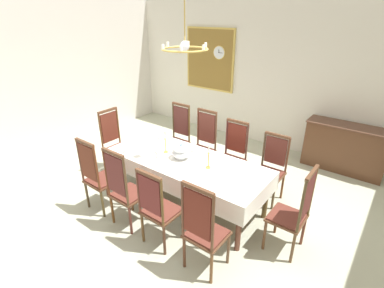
{
  "coord_description": "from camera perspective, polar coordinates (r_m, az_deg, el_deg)",
  "views": [
    {
      "loc": [
        2.39,
        -2.87,
        2.78
      ],
      "look_at": [
        0.05,
        0.2,
        1.0
      ],
      "focal_mm": 27.06,
      "sensor_mm": 36.0,
      "label": 1
    }
  ],
  "objects": [
    {
      "name": "ground",
      "position": [
        4.67,
        -1.97,
        -12.17
      ],
      "size": [
        7.21,
        6.04,
        0.04
      ],
      "primitive_type": "cube",
      "color": "#B5B9A0"
    },
    {
      "name": "back_wall",
      "position": [
        6.52,
        15.49,
        12.69
      ],
      "size": [
        7.21,
        0.08,
        3.03
      ],
      "primitive_type": "cube",
      "color": "silver",
      "rests_on": "ground"
    },
    {
      "name": "left_wall",
      "position": [
        6.8,
        -27.29,
        11.35
      ],
      "size": [
        0.08,
        6.04,
        3.03
      ],
      "primitive_type": "cube",
      "color": "silver",
      "rests_on": "ground"
    },
    {
      "name": "dining_table",
      "position": [
        4.36,
        -1.18,
        -4.01
      ],
      "size": [
        2.49,
        1.0,
        0.76
      ],
      "color": "brown",
      "rests_on": "ground"
    },
    {
      "name": "tablecloth",
      "position": [
        4.35,
        -1.19,
        -3.88
      ],
      "size": [
        2.51,
        1.02,
        0.29
      ],
      "color": "white",
      "rests_on": "dining_table"
    },
    {
      "name": "chair_south_a",
      "position": [
        4.49,
        -18.12,
        -5.88
      ],
      "size": [
        0.44,
        0.42,
        1.18
      ],
      "color": "#5A2E1F",
      "rests_on": "ground"
    },
    {
      "name": "chair_north_a",
      "position": [
        5.57,
        -2.89,
        1.63
      ],
      "size": [
        0.44,
        0.42,
        1.21
      ],
      "rotation": [
        0.0,
        0.0,
        3.14
      ],
      "color": "#523622",
      "rests_on": "ground"
    },
    {
      "name": "chair_south_b",
      "position": [
        4.06,
        -13.15,
        -8.57
      ],
      "size": [
        0.44,
        0.42,
        1.2
      ],
      "color": "brown",
      "rests_on": "ground"
    },
    {
      "name": "chair_north_b",
      "position": [
        5.23,
        2.13,
        0.05
      ],
      "size": [
        0.44,
        0.42,
        1.21
      ],
      "rotation": [
        0.0,
        0.0,
        3.14
      ],
      "color": "brown",
      "rests_on": "ground"
    },
    {
      "name": "chair_south_c",
      "position": [
        3.7,
        -6.71,
        -12.29
      ],
      "size": [
        0.44,
        0.42,
        1.11
      ],
      "color": "#53381E",
      "rests_on": "ground"
    },
    {
      "name": "chair_north_c",
      "position": [
        4.95,
        7.91,
        -1.99
      ],
      "size": [
        0.44,
        0.42,
        1.15
      ],
      "rotation": [
        0.0,
        0.0,
        3.14
      ],
      "color": "#5E2D1C",
      "rests_on": "ground"
    },
    {
      "name": "chair_south_d",
      "position": [
        3.33,
        2.27,
        -16.36
      ],
      "size": [
        0.44,
        0.42,
        1.21
      ],
      "color": "#523719",
      "rests_on": "ground"
    },
    {
      "name": "chair_north_d",
      "position": [
        4.7,
        15.22,
        -4.5
      ],
      "size": [
        0.44,
        0.42,
        1.08
      ],
      "rotation": [
        0.0,
        0.0,
        3.14
      ],
      "color": "brown",
      "rests_on": "ground"
    },
    {
      "name": "chair_head_west",
      "position": [
        5.48,
        -14.87,
        0.34
      ],
      "size": [
        0.42,
        0.44,
        1.2
      ],
      "rotation": [
        0.0,
        0.0,
        -1.57
      ],
      "color": "#512F1B",
      "rests_on": "ground"
    },
    {
      "name": "chair_head_east",
      "position": [
        3.77,
        19.44,
        -12.43
      ],
      "size": [
        0.42,
        0.44,
        1.19
      ],
      "rotation": [
        0.0,
        0.0,
        1.57
      ],
      "color": "brown",
      "rests_on": "ground"
    },
    {
      "name": "soup_tureen",
      "position": [
        4.32,
        -2.15,
        -1.48
      ],
      "size": [
        0.29,
        0.29,
        0.23
      ],
      "color": "silver",
      "rests_on": "tablecloth"
    },
    {
      "name": "candlestick_west",
      "position": [
        4.49,
        -5.23,
        -0.06
      ],
      "size": [
        0.07,
        0.07,
        0.35
      ],
      "color": "gold",
      "rests_on": "tablecloth"
    },
    {
      "name": "candlestick_east",
      "position": [
        4.05,
        3.26,
        -2.98
      ],
      "size": [
        0.07,
        0.07,
        0.35
      ],
      "color": "gold",
      "rests_on": "tablecloth"
    },
    {
      "name": "bowl_near_left",
      "position": [
        5.05,
        -5.76,
        1.32
      ],
      "size": [
        0.18,
        0.18,
        0.04
      ],
      "color": "silver",
      "rests_on": "tablecloth"
    },
    {
      "name": "bowl_near_right",
      "position": [
        4.56,
        1.09,
        -1.19
      ],
      "size": [
        0.19,
        0.19,
        0.04
      ],
      "color": "silver",
      "rests_on": "tablecloth"
    },
    {
      "name": "spoon_primary",
      "position": [
        5.16,
        -6.59,
        1.59
      ],
      "size": [
        0.05,
        0.18,
        0.01
      ],
      "rotation": [
        0.0,
        0.0,
        0.21
      ],
      "color": "gold",
      "rests_on": "tablecloth"
    },
    {
      "name": "spoon_secondary",
      "position": [
        4.66,
        -0.03,
        -0.85
      ],
      "size": [
        0.05,
        0.18,
        0.01
      ],
      "rotation": [
        0.0,
        0.0,
        0.22
      ],
      "color": "gold",
      "rests_on": "tablecloth"
    },
    {
      "name": "sideboard",
      "position": [
        6.12,
        27.9,
        -0.69
      ],
      "size": [
        1.44,
        0.48,
        0.9
      ],
      "rotation": [
        0.0,
        0.0,
        3.14
      ],
      "color": "brown",
      "rests_on": "ground"
    },
    {
      "name": "mounted_clock",
      "position": [
        6.97,
        5.44,
        17.51
      ],
      "size": [
        0.31,
        0.06,
        0.31
      ],
      "color": "#D1B251"
    },
    {
      "name": "framed_painting",
      "position": [
        7.15,
        3.5,
        16.28
      ],
      "size": [
        1.31,
        0.05,
        1.43
      ],
      "color": "#D1B251"
    },
    {
      "name": "chandelier",
      "position": [
        3.84,
        -1.41,
        18.38
      ],
      "size": [
        0.61,
        0.6,
        0.66
      ],
      "color": "gold"
    }
  ]
}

